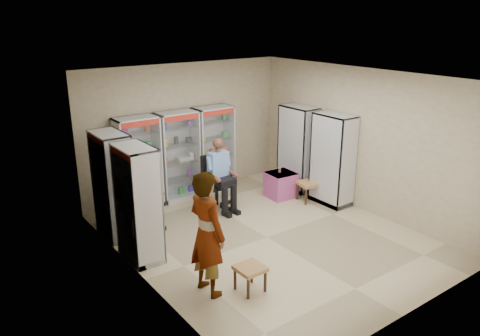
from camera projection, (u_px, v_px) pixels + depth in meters
floor at (267, 237)px, 8.84m from camera, size 6.00×6.00×0.00m
room_shell at (269, 136)px, 8.21m from camera, size 5.02×6.02×3.01m
cabinet_back_left at (138, 164)px, 9.88m from camera, size 0.90×0.50×2.00m
cabinet_back_mid at (178, 156)px, 10.42m from camera, size 0.90×0.50×2.00m
cabinet_back_right at (214, 149)px, 10.95m from camera, size 0.90×0.50×2.00m
cabinet_right_far at (298, 148)px, 10.99m from camera, size 0.90×0.50×2.00m
cabinet_right_near at (333, 160)px, 10.15m from camera, size 0.90×0.50×2.00m
cabinet_left_far at (113, 185)px, 8.65m from camera, size 0.90×0.50×2.00m
cabinet_left_near at (138, 204)px, 7.81m from camera, size 0.90×0.50×2.00m
wooden_chair at (144, 200)px, 9.35m from camera, size 0.42×0.42×0.94m
seated_customer at (144, 192)px, 9.25m from camera, size 0.44×0.60×1.34m
office_chair at (217, 182)px, 10.02m from camera, size 0.66×0.66×1.16m
seated_shopkeeper at (218, 176)px, 9.93m from camera, size 0.51×0.70×1.48m
pink_trunk at (281, 185)px, 10.71m from camera, size 0.63×0.61×0.58m
tea_glass at (280, 170)px, 10.64m from camera, size 0.07×0.07×0.11m
woven_stool_a at (308, 191)px, 10.49m from camera, size 0.52×0.52×0.45m
woven_stool_b at (250, 278)px, 7.09m from camera, size 0.41×0.41×0.41m
standing_man at (207, 234)px, 6.83m from camera, size 0.53×0.74×1.93m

